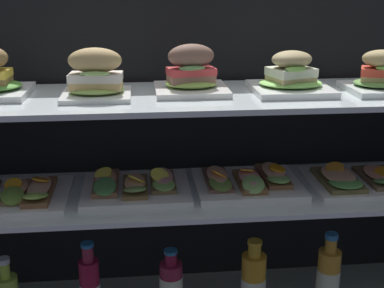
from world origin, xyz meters
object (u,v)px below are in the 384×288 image
(open_sandwich_tray_mid_right, at_px, (135,185))
(open_sandwich_tray_far_right, at_px, (248,181))
(juice_bottle_front_fourth, at_px, (328,278))
(plated_roll_sandwich_far_left, at_px, (189,75))
(plated_roll_sandwich_left_of_center, at_px, (291,78))
(juice_bottle_back_left, at_px, (171,285))
(plated_roll_sandwich_center, at_px, (382,77))
(juice_bottle_front_middle, at_px, (90,286))
(plated_roll_sandwich_near_left_corner, at_px, (96,78))
(open_sandwich_tray_near_left_corner, at_px, (14,193))
(open_sandwich_tray_near_right_corner, at_px, (359,179))
(juice_bottle_back_right, at_px, (253,282))

(open_sandwich_tray_mid_right, bearing_deg, open_sandwich_tray_far_right, -0.86)
(open_sandwich_tray_mid_right, xyz_separation_m, juice_bottle_front_fourth, (0.56, -0.04, -0.30))
(plated_roll_sandwich_far_left, relative_size, juice_bottle_front_fourth, 0.79)
(plated_roll_sandwich_left_of_center, xyz_separation_m, juice_bottle_back_left, (-0.32, 0.00, -0.61))
(plated_roll_sandwich_far_left, relative_size, open_sandwich_tray_far_right, 0.65)
(plated_roll_sandwich_center, relative_size, juice_bottle_front_middle, 0.76)
(plated_roll_sandwich_left_of_center, xyz_separation_m, plated_roll_sandwich_center, (0.24, -0.02, 0.00))
(plated_roll_sandwich_near_left_corner, xyz_separation_m, juice_bottle_back_left, (0.18, 0.01, -0.62))
(plated_roll_sandwich_near_left_corner, xyz_separation_m, juice_bottle_front_middle, (-0.05, 0.01, -0.61))
(plated_roll_sandwich_center, xyz_separation_m, open_sandwich_tray_near_left_corner, (-0.98, 0.01, -0.30))
(plated_roll_sandwich_center, distance_m, open_sandwich_tray_near_right_corner, 0.30)
(juice_bottle_front_middle, relative_size, juice_bottle_front_fourth, 0.97)
(plated_roll_sandwich_center, distance_m, juice_bottle_back_left, 0.83)
(plated_roll_sandwich_far_left, distance_m, juice_bottle_front_fourth, 0.73)
(open_sandwich_tray_near_right_corner, distance_m, juice_bottle_back_left, 0.62)
(open_sandwich_tray_near_right_corner, relative_size, juice_bottle_front_middle, 1.24)
(juice_bottle_back_right, bearing_deg, juice_bottle_front_fourth, -2.03)
(open_sandwich_tray_far_right, bearing_deg, plated_roll_sandwich_far_left, 174.27)
(plated_roll_sandwich_far_left, distance_m, juice_bottle_back_left, 0.62)
(plated_roll_sandwich_left_of_center, xyz_separation_m, open_sandwich_tray_mid_right, (-0.42, 0.01, -0.29))
(plated_roll_sandwich_left_of_center, bearing_deg, juice_bottle_front_middle, 179.17)
(plated_roll_sandwich_left_of_center, distance_m, juice_bottle_front_fourth, 0.61)
(plated_roll_sandwich_far_left, height_order, open_sandwich_tray_far_right, plated_roll_sandwich_far_left)
(plated_roll_sandwich_far_left, distance_m, juice_bottle_back_right, 0.63)
(open_sandwich_tray_near_right_corner, bearing_deg, open_sandwich_tray_mid_right, 178.34)
(plated_roll_sandwich_center, distance_m, open_sandwich_tray_far_right, 0.45)
(juice_bottle_back_right, bearing_deg, juice_bottle_front_middle, 176.95)
(open_sandwich_tray_near_left_corner, xyz_separation_m, juice_bottle_front_fourth, (0.88, -0.02, -0.30))
(plated_roll_sandwich_near_left_corner, bearing_deg, open_sandwich_tray_mid_right, 13.71)
(plated_roll_sandwich_near_left_corner, distance_m, open_sandwich_tray_mid_right, 0.32)
(plated_roll_sandwich_left_of_center, distance_m, juice_bottle_back_left, 0.69)
(open_sandwich_tray_mid_right, height_order, juice_bottle_back_right, open_sandwich_tray_mid_right)
(plated_roll_sandwich_near_left_corner, height_order, plated_roll_sandwich_far_left, plated_roll_sandwich_far_left)
(plated_roll_sandwich_left_of_center, relative_size, plated_roll_sandwich_center, 1.14)
(plated_roll_sandwich_far_left, relative_size, juice_bottle_back_left, 0.95)
(juice_bottle_back_right, bearing_deg, juice_bottle_back_left, 174.87)
(plated_roll_sandwich_left_of_center, bearing_deg, plated_roll_sandwich_far_left, 174.34)
(juice_bottle_front_middle, xyz_separation_m, juice_bottle_back_left, (0.23, -0.00, -0.01))
(open_sandwich_tray_near_left_corner, distance_m, juice_bottle_back_right, 0.72)
(plated_roll_sandwich_center, height_order, open_sandwich_tray_far_right, plated_roll_sandwich_center)
(plated_roll_sandwich_near_left_corner, height_order, open_sandwich_tray_near_right_corner, plated_roll_sandwich_near_left_corner)
(plated_roll_sandwich_far_left, height_order, juice_bottle_front_fourth, plated_roll_sandwich_far_left)
(juice_bottle_back_right, bearing_deg, plated_roll_sandwich_left_of_center, 11.59)
(open_sandwich_tray_near_left_corner, relative_size, open_sandwich_tray_near_right_corner, 1.00)
(plated_roll_sandwich_far_left, bearing_deg, open_sandwich_tray_far_right, -5.73)
(open_sandwich_tray_near_right_corner, bearing_deg, juice_bottle_back_right, -177.36)
(open_sandwich_tray_near_left_corner, relative_size, juice_bottle_back_left, 1.46)
(plated_roll_sandwich_center, bearing_deg, open_sandwich_tray_near_right_corner, 152.76)
(juice_bottle_front_middle, bearing_deg, plated_roll_sandwich_left_of_center, -0.83)
(plated_roll_sandwich_far_left, xyz_separation_m, plated_roll_sandwich_center, (0.51, -0.04, -0.01))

